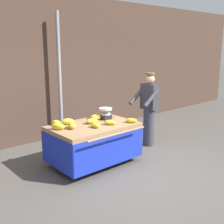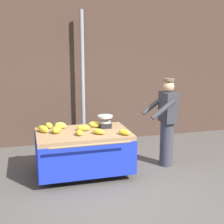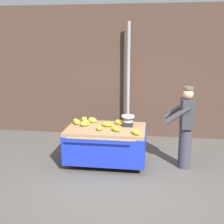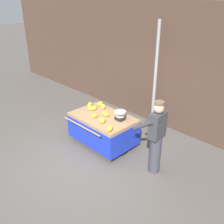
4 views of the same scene
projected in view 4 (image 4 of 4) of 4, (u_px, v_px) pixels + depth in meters
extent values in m
plane|color=#514C47|center=(88.00, 163.00, 6.02)|extent=(60.00, 60.00, 0.00)
cube|color=#473328|center=(166.00, 67.00, 7.14)|extent=(16.00, 0.24, 3.53)
cylinder|color=gray|center=(155.00, 77.00, 7.03)|extent=(0.09, 0.09, 3.08)
cube|color=#93704C|center=(103.00, 118.00, 6.47)|extent=(1.65, 1.06, 0.08)
cylinder|color=black|center=(85.00, 122.00, 7.12)|extent=(0.05, 0.72, 0.72)
cylinder|color=#B7B7BC|center=(85.00, 122.00, 7.14)|extent=(0.01, 0.13, 0.13)
cylinder|color=black|center=(124.00, 142.00, 6.17)|extent=(0.05, 0.72, 0.72)
cylinder|color=#B7B7BC|center=(125.00, 143.00, 6.15)|extent=(0.01, 0.13, 0.13)
cylinder|color=#4C4742|center=(115.00, 126.00, 6.93)|extent=(0.05, 0.05, 0.73)
cube|color=#192DB2|center=(88.00, 136.00, 6.28)|extent=(1.65, 0.02, 0.60)
cube|color=#192DB2|center=(117.00, 123.00, 6.95)|extent=(1.65, 0.02, 0.60)
cube|color=#192DB2|center=(83.00, 119.00, 7.14)|extent=(0.02, 1.06, 0.60)
cube|color=#192DB2|center=(126.00, 141.00, 6.08)|extent=(0.02, 1.06, 0.60)
cylinder|color=#93704C|center=(81.00, 126.00, 6.01)|extent=(1.32, 0.04, 0.04)
cube|color=black|center=(120.00, 118.00, 6.25)|extent=(0.20, 0.20, 0.09)
cylinder|color=#B7B7BC|center=(120.00, 115.00, 6.21)|extent=(0.02, 0.02, 0.11)
cylinder|color=#B7B7BC|center=(120.00, 112.00, 6.17)|extent=(0.28, 0.28, 0.04)
cylinder|color=#B7B7BC|center=(120.00, 116.00, 6.22)|extent=(0.21, 0.21, 0.03)
ellipsoid|color=gold|center=(95.00, 116.00, 6.37)|extent=(0.12, 0.20, 0.09)
ellipsoid|color=yellow|center=(100.00, 104.00, 7.06)|extent=(0.17, 0.24, 0.10)
ellipsoid|color=gold|center=(105.00, 114.00, 6.46)|extent=(0.27, 0.20, 0.10)
ellipsoid|color=gold|center=(103.00, 120.00, 6.14)|extent=(0.25, 0.26, 0.10)
ellipsoid|color=gold|center=(92.00, 108.00, 6.74)|extent=(0.24, 0.27, 0.13)
ellipsoid|color=gold|center=(110.00, 129.00, 5.77)|extent=(0.22, 0.26, 0.09)
ellipsoid|color=yellow|center=(103.00, 106.00, 6.87)|extent=(0.27, 0.25, 0.12)
ellipsoid|color=yellow|center=(117.00, 114.00, 6.41)|extent=(0.25, 0.21, 0.12)
ellipsoid|color=yellow|center=(90.00, 105.00, 6.96)|extent=(0.24, 0.28, 0.12)
cylinder|color=#383842|center=(155.00, 154.00, 5.57)|extent=(0.26, 0.26, 0.88)
cube|color=#333338|center=(157.00, 125.00, 5.26)|extent=(0.25, 0.39, 0.58)
sphere|color=tan|center=(159.00, 108.00, 5.09)|extent=(0.21, 0.21, 0.21)
cylinder|color=brown|center=(159.00, 103.00, 5.03)|extent=(0.20, 0.20, 0.05)
cylinder|color=#333338|center=(143.00, 125.00, 5.24)|extent=(0.48, 0.12, 0.37)
cylinder|color=#333338|center=(154.00, 119.00, 5.52)|extent=(0.48, 0.12, 0.37)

